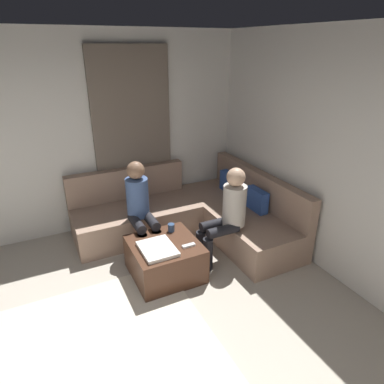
{
  "coord_description": "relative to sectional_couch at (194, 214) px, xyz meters",
  "views": [
    {
      "loc": [
        1.74,
        -0.03,
        2.5
      ],
      "look_at": [
        -1.63,
        1.63,
        0.85
      ],
      "focal_mm": 31.74,
      "sensor_mm": 36.0,
      "label": 1
    }
  ],
  "objects": [
    {
      "name": "person_on_couch_back",
      "position": [
        0.78,
        0.06,
        0.38
      ],
      "size": [
        0.3,
        0.6,
        1.2
      ],
      "rotation": [
        0.0,
        0.0,
        3.14
      ],
      "color": "black",
      "rests_on": "ground_plane"
    },
    {
      "name": "person_on_couch_side",
      "position": [
        0.15,
        -0.81,
        0.38
      ],
      "size": [
        0.6,
        0.3,
        1.2
      ],
      "rotation": [
        0.0,
        0.0,
        -1.57
      ],
      "color": "black",
      "rests_on": "ground_plane"
    },
    {
      "name": "ottoman",
      "position": [
        0.73,
        -0.74,
        -0.07
      ],
      "size": [
        0.76,
        0.76,
        0.42
      ],
      "primitive_type": "cube",
      "color": "#4C2D1E",
      "rests_on": "ground_plane"
    },
    {
      "name": "folded_blanket",
      "position": [
        0.83,
        -0.86,
        0.16
      ],
      "size": [
        0.44,
        0.36,
        0.04
      ],
      "primitive_type": "cube",
      "color": "white",
      "rests_on": "ottoman"
    },
    {
      "name": "sectional_couch",
      "position": [
        0.0,
        0.0,
        0.0
      ],
      "size": [
        2.1,
        2.55,
        0.87
      ],
      "color": "#9E7F6B",
      "rests_on": "ground_plane"
    },
    {
      "name": "wall_left",
      "position": [
        -0.86,
        -1.88,
        1.07
      ],
      "size": [
        0.12,
        6.0,
        2.7
      ],
      "primitive_type": "cube",
      "color": "silver",
      "rests_on": "ground_plane"
    },
    {
      "name": "curtain_panel",
      "position": [
        -0.76,
        -0.58,
        0.97
      ],
      "size": [
        0.06,
        1.1,
        2.5
      ],
      "primitive_type": "cube",
      "color": "#726659",
      "rests_on": "ground_plane"
    },
    {
      "name": "coffee_mug",
      "position": [
        0.51,
        -0.56,
        0.19
      ],
      "size": [
        0.08,
        0.08,
        0.1
      ],
      "primitive_type": "cylinder",
      "color": "#334C72",
      "rests_on": "ottoman"
    },
    {
      "name": "game_remote",
      "position": [
        0.91,
        -0.52,
        0.15
      ],
      "size": [
        0.05,
        0.15,
        0.02
      ],
      "primitive_type": "cube",
      "color": "white",
      "rests_on": "ottoman"
    }
  ]
}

